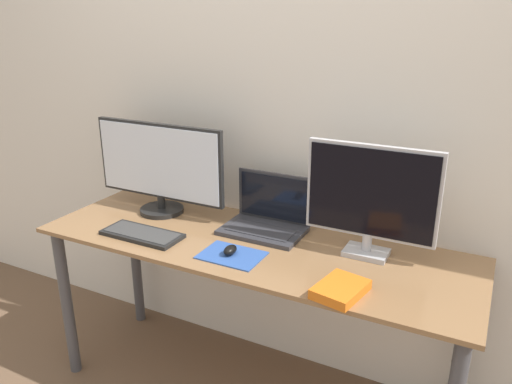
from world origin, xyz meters
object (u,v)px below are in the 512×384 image
(monitor_right, at_px, (371,197))
(keyboard, at_px, (142,234))
(laptop, at_px, (268,217))
(monitor_left, at_px, (159,167))
(mouse, at_px, (230,250))
(book, at_px, (340,289))

(monitor_right, bearing_deg, keyboard, -163.65)
(laptop, height_order, keyboard, laptop)
(monitor_left, xyz_separation_m, keyboard, (0.09, -0.26, -0.21))
(laptop, bearing_deg, monitor_left, -175.22)
(mouse, bearing_deg, book, -9.31)
(laptop, distance_m, book, 0.57)
(monitor_right, distance_m, book, 0.39)
(monitor_left, relative_size, mouse, 9.51)
(book, bearing_deg, laptop, 140.60)
(monitor_right, xyz_separation_m, laptop, (-0.44, 0.04, -0.18))
(monitor_left, bearing_deg, keyboard, -70.43)
(monitor_left, xyz_separation_m, book, (0.96, -0.32, -0.20))
(laptop, relative_size, mouse, 4.91)
(monitor_left, xyz_separation_m, monitor_right, (0.96, 0.00, 0.02))
(laptop, bearing_deg, monitor_right, -5.68)
(monitor_left, relative_size, book, 3.18)
(monitor_right, xyz_separation_m, keyboard, (-0.87, -0.26, -0.23))
(monitor_right, height_order, book, monitor_right)
(keyboard, relative_size, book, 1.65)
(keyboard, xyz_separation_m, book, (0.87, -0.06, 0.01))
(laptop, xyz_separation_m, keyboard, (-0.43, -0.30, -0.05))
(book, bearing_deg, monitor_right, 90.16)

